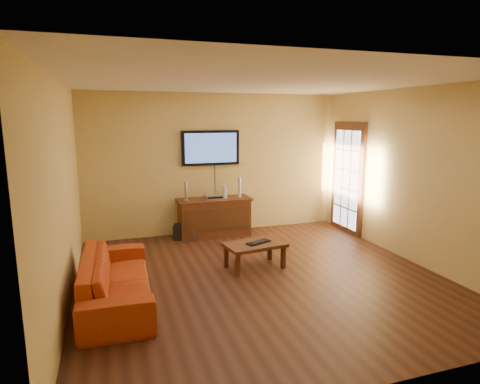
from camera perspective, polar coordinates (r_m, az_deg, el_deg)
name	(u,v)px	position (r m, az deg, el deg)	size (l,w,h in m)	color
ground_plane	(261,278)	(5.83, 2.98, -12.06)	(5.00, 5.00, 0.00)	#34190E
room_walls	(247,155)	(5.99, 0.99, 5.26)	(5.00, 5.00, 5.00)	tan
french_door	(347,179)	(8.12, 15.03, 1.78)	(0.07, 1.02, 2.22)	#46210F
media_console	(214,217)	(7.71, -3.66, -3.55)	(1.41, 0.54, 0.72)	#46210F
television	(211,148)	(7.72, -4.20, 6.28)	(1.12, 0.08, 0.66)	black
coffee_table	(255,247)	(6.08, 2.09, -7.80)	(0.94, 0.64, 0.39)	#46210F
sofa	(116,271)	(5.22, -17.24, -10.66)	(2.03, 0.59, 0.79)	#AC3813
speaker_left	(186,192)	(7.49, -7.70, 0.01)	(0.10, 0.10, 0.35)	silver
speaker_right	(239,188)	(7.77, -0.08, 0.58)	(0.10, 0.10, 0.38)	silver
av_receiver	(214,197)	(7.64, -3.75, -0.64)	(0.34, 0.24, 0.08)	silver
game_console	(225,192)	(7.67, -2.16, 0.06)	(0.05, 0.18, 0.24)	white
subwoofer	(181,232)	(7.62, -8.41, -5.62)	(0.27, 0.27, 0.27)	black
bottle	(194,236)	(7.43, -6.57, -6.29)	(0.07, 0.07, 0.20)	white
keyboard	(258,242)	(6.07, 2.64, -7.14)	(0.42, 0.29, 0.02)	black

